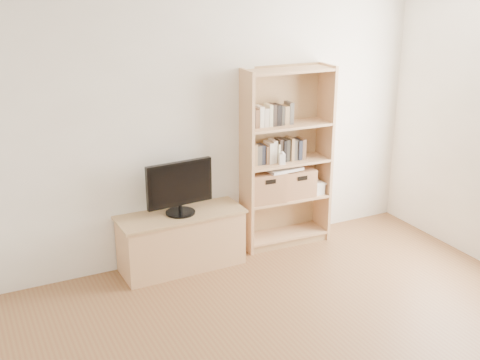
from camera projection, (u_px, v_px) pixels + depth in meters
back_wall at (212, 126)px, 5.77m from camera, size 4.50×0.02×2.60m
tv_stand at (182, 241)px, 5.74m from camera, size 1.17×0.46×0.53m
bookshelf at (286, 158)px, 6.07m from camera, size 0.93×0.37×1.84m
television at (180, 188)px, 5.56m from camera, size 0.65×0.10×0.51m
books_row_mid at (286, 150)px, 6.06m from camera, size 0.77×0.15×0.21m
books_row_upper at (268, 115)px, 5.85m from camera, size 0.39×0.15×0.20m
baby_monitor at (282, 159)px, 5.93m from camera, size 0.07×0.05×0.11m
basket_left at (264, 186)px, 6.05m from camera, size 0.40×0.34×0.31m
basket_right at (296, 182)px, 6.19m from camera, size 0.37×0.31×0.29m
laptop at (282, 168)px, 6.05m from camera, size 0.37×0.27×0.03m
magazine_stack at (312, 187)px, 6.30m from camera, size 0.17×0.24×0.11m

